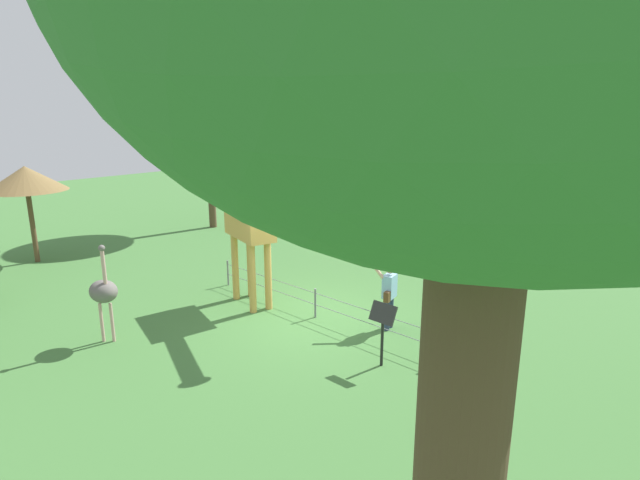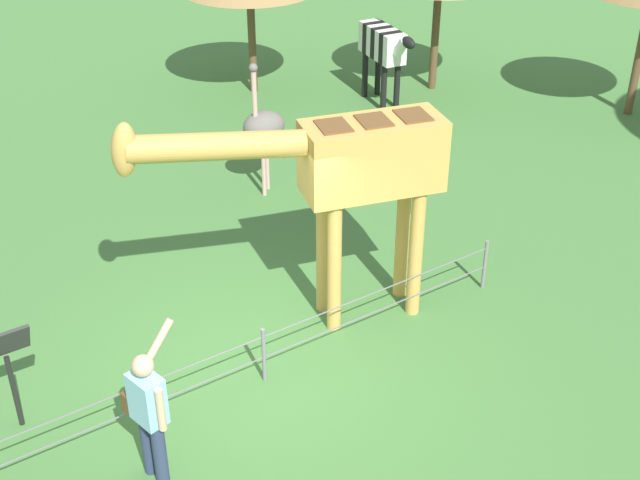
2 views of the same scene
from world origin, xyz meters
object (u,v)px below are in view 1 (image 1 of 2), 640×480
Objects in this scene: visitor at (389,292)px; tree_east at (496,4)px; info_sign at (383,322)px; shade_hut_far at (26,179)px; giraffe at (255,227)px; tree_west at (205,82)px; ostrich at (104,292)px.

tree_east reaches higher than visitor.
info_sign is (0.94, -1.54, 0.05)m from visitor.
tree_east reaches higher than shade_hut_far.
shade_hut_far is 2.44× the size of info_sign.
giraffe is 0.53× the size of tree_west.
giraffe is 2.95× the size of info_sign.
shade_hut_far reaches higher than ostrich.
tree_west is at bearing 132.58° from ostrich.
ostrich is at bearing 165.05° from tree_east.
giraffe is 2.28× the size of visitor.
giraffe is 8.95m from shade_hut_far.
info_sign is at bearing 127.97° from tree_east.
info_sign is at bearing 32.34° from ostrich.
ostrich is at bearing -104.59° from giraffe.
shade_hut_far reaches higher than info_sign.
tree_west is (0.07, 7.12, 3.24)m from shade_hut_far.
ostrich is at bearing -131.10° from visitor.
ostrich is 0.34× the size of tree_east.
visitor is 6.33m from ostrich.
giraffe is 1.73× the size of ostrich.
giraffe reaches higher than visitor.
shade_hut_far is (-8.61, -2.37, 0.66)m from giraffe.
visitor is at bearing 126.66° from tree_east.
giraffe is 11.11m from tree_east.
info_sign is (12.78, 2.06, -1.85)m from shade_hut_far.
visitor is (3.24, 1.23, -1.24)m from giraffe.
visitor is at bearing 20.79° from giraffe.
ostrich is 0.70× the size of shade_hut_far.
giraffe is at bearing 144.93° from tree_east.
shade_hut_far is at bearing -164.58° from giraffe.
visitor is 0.53× the size of shade_hut_far.
tree_east is (8.70, -6.11, 3.24)m from giraffe.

